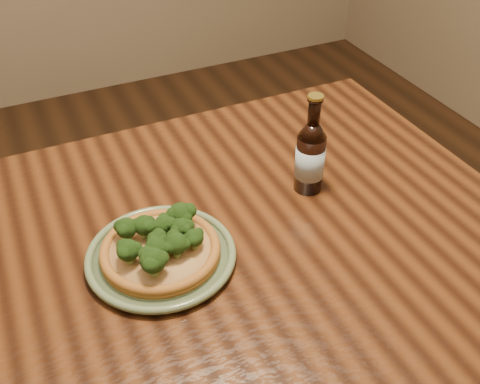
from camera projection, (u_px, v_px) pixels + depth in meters
name	position (u px, v px, depth m)	size (l,w,h in m)	color
table	(107.00, 318.00, 0.99)	(1.60, 0.90, 0.75)	#48230F
plate	(161.00, 256.00, 0.97)	(0.26, 0.26, 0.02)	#60714E
pizza	(160.00, 247.00, 0.96)	(0.21, 0.21, 0.07)	#9F6123
beer_bottle	(310.00, 156.00, 1.09)	(0.06, 0.06, 0.21)	black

